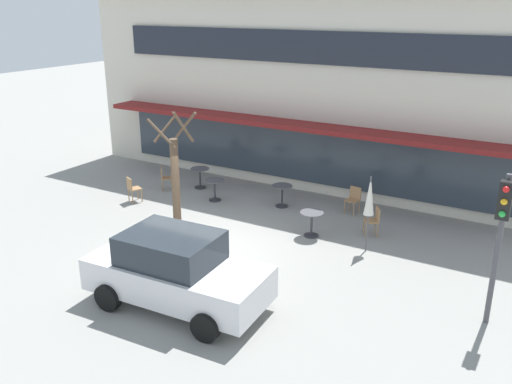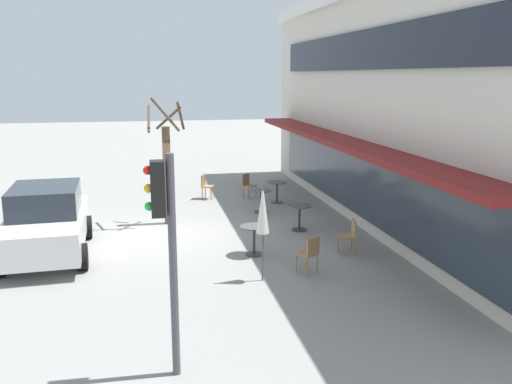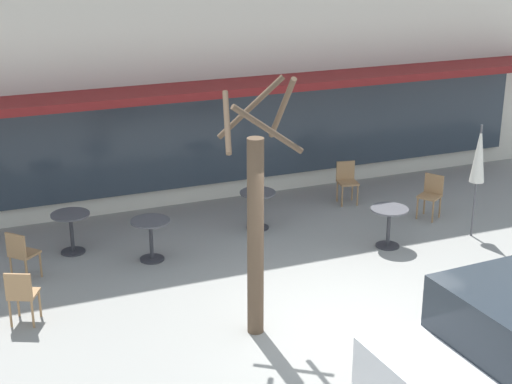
{
  "view_description": "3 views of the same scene",
  "coord_description": "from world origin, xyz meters",
  "px_view_note": "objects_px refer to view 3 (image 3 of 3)",
  "views": [
    {
      "loc": [
        8.29,
        -11.29,
        6.65
      ],
      "look_at": [
        0.35,
        2.31,
        1.08
      ],
      "focal_mm": 38.0,
      "sensor_mm": 36.0,
      "label": 1
    },
    {
      "loc": [
        15.08,
        -0.2,
        4.47
      ],
      "look_at": [
        -0.48,
        2.98,
        1.04
      ],
      "focal_mm": 38.0,
      "sensor_mm": 36.0,
      "label": 2
    },
    {
      "loc": [
        -5.1,
        -9.12,
        5.86
      ],
      "look_at": [
        -0.02,
        3.35,
        1.06
      ],
      "focal_mm": 55.0,
      "sensor_mm": 36.0,
      "label": 3
    }
  ],
  "objects_px": {
    "cafe_table_streetside": "(258,204)",
    "cafe_chair_2": "(22,293)",
    "street_tree": "(256,221)",
    "cafe_table_by_tree": "(151,233)",
    "patio_umbrella_green_folded": "(479,155)",
    "cafe_chair_0": "(431,193)",
    "cafe_chair_3": "(21,252)",
    "cafe_chair_1": "(347,179)",
    "cafe_table_near_wall": "(71,226)",
    "cafe_table_mid_patio": "(389,221)"
  },
  "relations": [
    {
      "from": "cafe_table_streetside",
      "to": "cafe_chair_0",
      "type": "relative_size",
      "value": 0.85
    },
    {
      "from": "patio_umbrella_green_folded",
      "to": "cafe_chair_1",
      "type": "relative_size",
      "value": 2.47
    },
    {
      "from": "cafe_table_streetside",
      "to": "patio_umbrella_green_folded",
      "type": "distance_m",
      "value": 4.28
    },
    {
      "from": "cafe_table_by_tree",
      "to": "cafe_table_mid_patio",
      "type": "relative_size",
      "value": 1.0
    },
    {
      "from": "cafe_chair_0",
      "to": "cafe_chair_3",
      "type": "bearing_deg",
      "value": 179.37
    },
    {
      "from": "cafe_chair_1",
      "to": "cafe_chair_2",
      "type": "height_order",
      "value": "same"
    },
    {
      "from": "patio_umbrella_green_folded",
      "to": "cafe_chair_3",
      "type": "distance_m",
      "value": 8.37
    },
    {
      "from": "cafe_chair_2",
      "to": "cafe_chair_1",
      "type": "bearing_deg",
      "value": 22.2
    },
    {
      "from": "cafe_chair_2",
      "to": "cafe_table_mid_patio",
      "type": "bearing_deg",
      "value": 4.11
    },
    {
      "from": "patio_umbrella_green_folded",
      "to": "street_tree",
      "type": "xyz_separation_m",
      "value": [
        -5.22,
        -1.82,
        0.12
      ]
    },
    {
      "from": "cafe_chair_2",
      "to": "street_tree",
      "type": "relative_size",
      "value": 0.23
    },
    {
      "from": "cafe_table_streetside",
      "to": "cafe_table_mid_patio",
      "type": "relative_size",
      "value": 1.0
    },
    {
      "from": "cafe_chair_3",
      "to": "street_tree",
      "type": "height_order",
      "value": "street_tree"
    },
    {
      "from": "cafe_table_streetside",
      "to": "street_tree",
      "type": "relative_size",
      "value": 0.2
    },
    {
      "from": "cafe_chair_0",
      "to": "cafe_chair_3",
      "type": "height_order",
      "value": "same"
    },
    {
      "from": "cafe_table_by_tree",
      "to": "cafe_chair_0",
      "type": "xyz_separation_m",
      "value": [
        5.8,
        -0.1,
        0.01
      ]
    },
    {
      "from": "cafe_table_by_tree",
      "to": "cafe_chair_0",
      "type": "height_order",
      "value": "cafe_chair_0"
    },
    {
      "from": "cafe_chair_2",
      "to": "cafe_chair_3",
      "type": "distance_m",
      "value": 1.55
    },
    {
      "from": "cafe_table_by_tree",
      "to": "patio_umbrella_green_folded",
      "type": "xyz_separation_m",
      "value": [
        5.98,
        -1.23,
        1.11
      ]
    },
    {
      "from": "cafe_table_by_tree",
      "to": "cafe_chair_0",
      "type": "distance_m",
      "value": 5.8
    },
    {
      "from": "street_tree",
      "to": "cafe_table_mid_patio",
      "type": "bearing_deg",
      "value": 29.82
    },
    {
      "from": "cafe_table_mid_patio",
      "to": "street_tree",
      "type": "bearing_deg",
      "value": -150.18
    },
    {
      "from": "cafe_table_near_wall",
      "to": "street_tree",
      "type": "distance_m",
      "value": 4.57
    },
    {
      "from": "patio_umbrella_green_folded",
      "to": "cafe_table_by_tree",
      "type": "bearing_deg",
      "value": 168.34
    },
    {
      "from": "cafe_chair_0",
      "to": "street_tree",
      "type": "xyz_separation_m",
      "value": [
        -5.03,
        -2.96,
        1.23
      ]
    },
    {
      "from": "cafe_chair_0",
      "to": "street_tree",
      "type": "distance_m",
      "value": 5.97
    },
    {
      "from": "cafe_table_streetside",
      "to": "cafe_table_by_tree",
      "type": "relative_size",
      "value": 1.0
    },
    {
      "from": "cafe_table_by_tree",
      "to": "cafe_chair_3",
      "type": "distance_m",
      "value": 2.23
    },
    {
      "from": "cafe_table_near_wall",
      "to": "cafe_chair_3",
      "type": "height_order",
      "value": "cafe_chair_3"
    },
    {
      "from": "patio_umbrella_green_folded",
      "to": "street_tree",
      "type": "distance_m",
      "value": 5.53
    },
    {
      "from": "cafe_chair_1",
      "to": "cafe_chair_3",
      "type": "height_order",
      "value": "same"
    },
    {
      "from": "cafe_chair_1",
      "to": "cafe_chair_2",
      "type": "relative_size",
      "value": 1.0
    },
    {
      "from": "cafe_table_mid_patio",
      "to": "cafe_table_by_tree",
      "type": "bearing_deg",
      "value": 165.71
    },
    {
      "from": "cafe_table_streetside",
      "to": "street_tree",
      "type": "distance_m",
      "value": 4.22
    },
    {
      "from": "cafe_chair_0",
      "to": "cafe_chair_3",
      "type": "xyz_separation_m",
      "value": [
        -8.03,
        0.09,
        0.0
      ]
    },
    {
      "from": "cafe_table_streetside",
      "to": "cafe_chair_2",
      "type": "height_order",
      "value": "cafe_chair_2"
    },
    {
      "from": "cafe_table_streetside",
      "to": "cafe_chair_2",
      "type": "relative_size",
      "value": 0.85
    },
    {
      "from": "cafe_table_near_wall",
      "to": "street_tree",
      "type": "bearing_deg",
      "value": -62.71
    },
    {
      "from": "street_tree",
      "to": "patio_umbrella_green_folded",
      "type": "bearing_deg",
      "value": 19.23
    },
    {
      "from": "patio_umbrella_green_folded",
      "to": "cafe_chair_0",
      "type": "height_order",
      "value": "patio_umbrella_green_folded"
    },
    {
      "from": "street_tree",
      "to": "cafe_chair_2",
      "type": "bearing_deg",
      "value": 154.51
    },
    {
      "from": "cafe_table_near_wall",
      "to": "cafe_table_streetside",
      "type": "bearing_deg",
      "value": -3.11
    },
    {
      "from": "cafe_table_streetside",
      "to": "cafe_chair_0",
      "type": "distance_m",
      "value": 3.56
    },
    {
      "from": "cafe_table_mid_patio",
      "to": "cafe_chair_3",
      "type": "distance_m",
      "value": 6.53
    },
    {
      "from": "cafe_table_by_tree",
      "to": "street_tree",
      "type": "height_order",
      "value": "street_tree"
    },
    {
      "from": "cafe_table_by_tree",
      "to": "patio_umbrella_green_folded",
      "type": "distance_m",
      "value": 6.21
    },
    {
      "from": "cafe_table_near_wall",
      "to": "patio_umbrella_green_folded",
      "type": "distance_m",
      "value": 7.62
    },
    {
      "from": "cafe_chair_2",
      "to": "cafe_chair_3",
      "type": "bearing_deg",
      "value": 83.91
    },
    {
      "from": "patio_umbrella_green_folded",
      "to": "cafe_chair_0",
      "type": "xyz_separation_m",
      "value": [
        -0.18,
        1.13,
        -1.1
      ]
    },
    {
      "from": "cafe_table_mid_patio",
      "to": "cafe_chair_2",
      "type": "distance_m",
      "value": 6.63
    }
  ]
}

